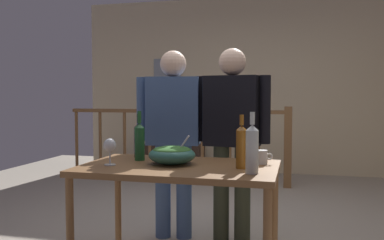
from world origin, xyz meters
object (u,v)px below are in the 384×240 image
at_px(wine_bottle_green, 140,141).
at_px(wine_bottle_dark, 139,139).
at_px(flat_screen_tv, 174,128).
at_px(person_standing_left, 173,128).
at_px(mug_white, 262,157).
at_px(wine_bottle_amber, 242,146).
at_px(tv_console, 174,158).
at_px(salad_bowl, 172,154).
at_px(framed_picture, 167,69).
at_px(serving_table, 179,176).
at_px(stair_railing, 205,137).
at_px(wine_glass, 110,146).
at_px(wine_bottle_clear, 252,148).
at_px(person_standing_right, 232,128).

bearing_deg(wine_bottle_green, wine_bottle_dark, 113.71).
height_order(flat_screen_tv, person_standing_left, person_standing_left).
bearing_deg(mug_white, wine_bottle_amber, -118.93).
relative_size(wine_bottle_amber, mug_white, 3.00).
xyz_separation_m(tv_console, salad_bowl, (1.05, -3.59, 0.59)).
bearing_deg(framed_picture, tv_console, -55.65).
bearing_deg(wine_bottle_amber, person_standing_left, 133.20).
bearing_deg(framed_picture, serving_table, -71.47).
bearing_deg(framed_picture, stair_railing, -49.48).
bearing_deg(framed_picture, person_standing_left, -71.75).
distance_m(flat_screen_tv, mug_white, 3.78).
relative_size(framed_picture, wine_glass, 2.55).
height_order(stair_railing, flat_screen_tv, stair_railing).
bearing_deg(wine_bottle_dark, wine_bottle_green, -66.29).
bearing_deg(mug_white, wine_bottle_green, -176.40).
relative_size(wine_bottle_clear, person_standing_left, 0.23).
bearing_deg(serving_table, salad_bowl, 154.06).
relative_size(stair_railing, person_standing_right, 1.98).
bearing_deg(wine_bottle_green, person_standing_right, 43.85).
relative_size(flat_screen_tv, wine_glass, 3.17).
height_order(stair_railing, wine_bottle_dark, wine_bottle_dark).
distance_m(wine_bottle_amber, wine_bottle_clear, 0.18).
bearing_deg(wine_bottle_amber, mug_white, 61.07).
distance_m(wine_bottle_amber, person_standing_left, 0.98).
height_order(salad_bowl, person_standing_right, person_standing_right).
bearing_deg(stair_railing, flat_screen_tv, 134.09).
xyz_separation_m(tv_console, mug_white, (1.64, -3.43, 0.56)).
relative_size(serving_table, wine_bottle_green, 3.66).
bearing_deg(salad_bowl, wine_bottle_clear, -20.79).
bearing_deg(tv_console, salad_bowl, -73.68).
height_order(framed_picture, wine_bottle_clear, framed_picture).
relative_size(serving_table, mug_white, 11.37).
bearing_deg(wine_bottle_amber, person_standing_right, 103.47).
xyz_separation_m(framed_picture, wine_bottle_green, (0.98, -3.78, -0.75)).
bearing_deg(wine_bottle_amber, salad_bowl, 173.89).
bearing_deg(mug_white, serving_table, -160.92).
relative_size(tv_console, person_standing_right, 0.57).
bearing_deg(framed_picture, wine_bottle_dark, -75.88).
bearing_deg(wine_bottle_green, salad_bowl, -20.16).
relative_size(wine_bottle_dark, person_standing_right, 0.21).
height_order(stair_railing, mug_white, stair_railing).
bearing_deg(person_standing_right, wine_glass, 56.76).
bearing_deg(tv_console, framed_picture, 124.35).
distance_m(tv_console, wine_bottle_amber, 4.00).
xyz_separation_m(wine_glass, wine_bottle_clear, (0.95, -0.07, 0.03)).
bearing_deg(person_standing_right, salad_bowl, 72.61).
bearing_deg(person_standing_left, framed_picture, -79.50).
bearing_deg(wine_bottle_amber, serving_table, 177.03).
distance_m(stair_railing, wine_bottle_dark, 2.66).
xyz_separation_m(wine_bottle_green, wine_bottle_amber, (0.75, -0.15, 0.00)).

